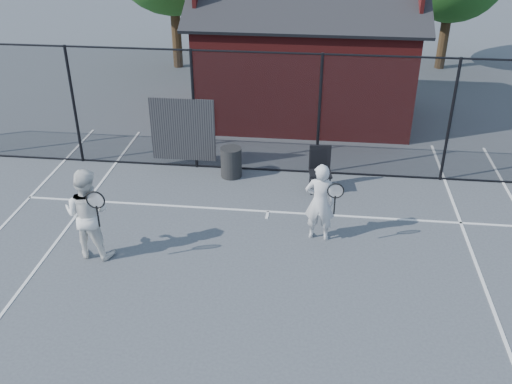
# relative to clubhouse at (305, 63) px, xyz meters

# --- Properties ---
(ground) EXTENTS (80.00, 80.00, 0.00)m
(ground) POSITION_rel_clubhouse_xyz_m (-0.50, -9.00, -1.61)
(ground) COLOR #464A50
(ground) RESTS_ON ground
(court_lines) EXTENTS (11.02, 18.00, 0.01)m
(court_lines) POSITION_rel_clubhouse_xyz_m (-0.50, -10.32, -1.60)
(court_lines) COLOR white
(court_lines) RESTS_ON ground
(fence) EXTENTS (22.04, 3.00, 3.00)m
(fence) POSITION_rel_clubhouse_xyz_m (-0.80, -4.00, -0.16)
(fence) COLOR black
(fence) RESTS_ON ground
(clubhouse) EXTENTS (6.50, 4.36, 4.19)m
(clubhouse) POSITION_rel_clubhouse_xyz_m (0.00, 0.00, 0.00)
(clubhouse) COLOR maroon
(clubhouse) RESTS_ON ground
(player_front) EXTENTS (0.75, 0.57, 1.65)m
(player_front) POSITION_rel_clubhouse_xyz_m (0.61, -6.89, -0.78)
(player_front) COLOR silver
(player_front) RESTS_ON ground
(player_back) EXTENTS (1.01, 0.77, 1.82)m
(player_back) POSITION_rel_clubhouse_xyz_m (-3.71, -7.96, -0.70)
(player_back) COLOR white
(player_back) RESTS_ON ground
(chair_left) EXTENTS (0.55, 0.57, 0.97)m
(chair_left) POSITION_rel_clubhouse_xyz_m (0.61, -4.90, -1.12)
(chair_left) COLOR black
(chair_left) RESTS_ON ground
(chair_right) EXTENTS (0.55, 0.57, 1.04)m
(chair_right) POSITION_rel_clubhouse_xyz_m (0.60, -4.90, -1.09)
(chair_right) COLOR black
(chair_right) RESTS_ON ground
(waste_bin) EXTENTS (0.61, 0.61, 0.74)m
(waste_bin) POSITION_rel_clubhouse_xyz_m (-1.55, -4.40, -1.23)
(waste_bin) COLOR #252525
(waste_bin) RESTS_ON ground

